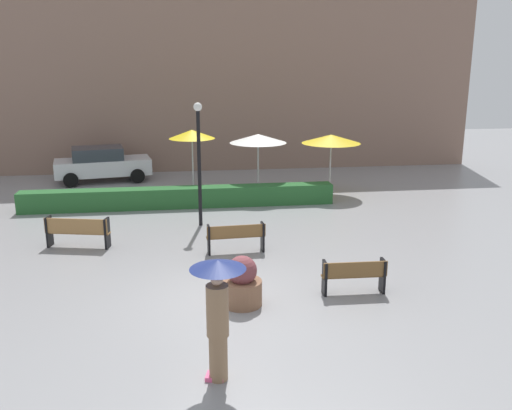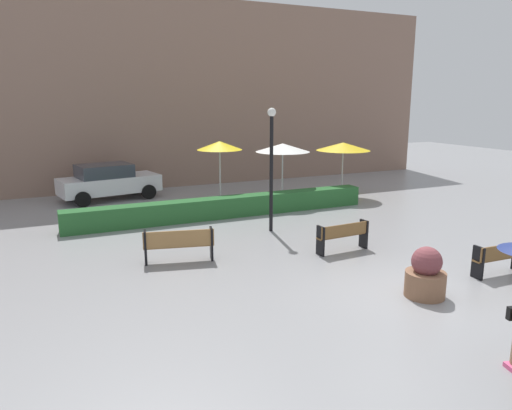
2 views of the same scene
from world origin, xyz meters
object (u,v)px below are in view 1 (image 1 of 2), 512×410
bench_mid_center (236,236)px  patio_umbrella_yellow_far (331,139)px  lamp_post (199,152)px  bench_far_left (77,230)px  planter_pot (242,284)px  patio_umbrella_white (258,139)px  pedestrian_with_umbrella (218,305)px  patio_umbrella_yellow (192,134)px  parked_car (102,164)px  bench_near_right (354,274)px

bench_mid_center → patio_umbrella_yellow_far: patio_umbrella_yellow_far is taller
patio_umbrella_yellow_far → lamp_post: bearing=-145.1°
bench_far_left → lamp_post: 4.52m
planter_pot → patio_umbrella_white: 10.60m
planter_pot → patio_umbrella_white: size_ratio=0.46×
bench_mid_center → pedestrian_with_umbrella: size_ratio=0.79×
patio_umbrella_yellow_far → patio_umbrella_white: bearing=177.7°
lamp_post → patio_umbrella_white: 4.66m
patio_umbrella_yellow → patio_umbrella_yellow_far: 5.62m
patio_umbrella_yellow_far → planter_pot: bearing=-115.2°
bench_far_left → patio_umbrella_white: 8.59m
patio_umbrella_yellow → bench_far_left: bearing=-119.5°
planter_pot → parked_car: (-4.86, 13.96, 0.32)m
bench_far_left → lamp_post: size_ratio=0.47×
bench_near_right → patio_umbrella_yellow_far: patio_umbrella_yellow_far is taller
pedestrian_with_umbrella → patio_umbrella_yellow_far: 14.19m
lamp_post → planter_pot: bearing=-83.8°
bench_near_right → pedestrian_with_umbrella: size_ratio=0.71×
patio_umbrella_yellow → patio_umbrella_yellow_far: size_ratio=1.08×
bench_far_left → patio_umbrella_yellow_far: bearing=31.5°
pedestrian_with_umbrella → patio_umbrella_yellow: bearing=90.3°
parked_car → patio_umbrella_white: bearing=-28.9°
pedestrian_with_umbrella → patio_umbrella_white: bearing=79.1°
bench_near_right → patio_umbrella_yellow: bearing=108.2°
bench_far_left → patio_umbrella_yellow_far: (9.12, 5.60, 1.74)m
patio_umbrella_yellow_far → bench_far_left: bearing=-148.5°
bench_near_right → parked_car: 15.65m
parked_car → planter_pot: bearing=-70.8°
patio_umbrella_yellow → pedestrian_with_umbrella: bearing=-89.7°
bench_near_right → patio_umbrella_yellow_far: (2.10, 9.91, 1.79)m
patio_umbrella_yellow_far → parked_car: size_ratio=0.55×
lamp_post → bench_mid_center: bearing=-72.7°
bench_far_left → planter_pot: bearing=-46.3°
patio_umbrella_yellow → bench_near_right: bearing=-71.8°
bench_far_left → pedestrian_with_umbrella: 8.33m
planter_pot → bench_near_right: bearing=5.3°
patio_umbrella_white → bench_near_right: bearing=-85.0°
bench_mid_center → bench_near_right: (2.46, -3.22, -0.03)m
parked_car → bench_mid_center: bearing=-64.2°
patio_umbrella_yellow → parked_car: bearing=142.4°
bench_mid_center → bench_far_left: size_ratio=0.89×
planter_pot → patio_umbrella_yellow_far: patio_umbrella_yellow_far is taller
bench_mid_center → patio_umbrella_white: size_ratio=0.67×
planter_pot → patio_umbrella_yellow: patio_umbrella_yellow is taller
lamp_post → patio_umbrella_yellow_far: (5.46, 3.81, -0.20)m
lamp_post → pedestrian_with_umbrella: bearing=-90.3°
bench_far_left → planter_pot: size_ratio=1.65×
pedestrian_with_umbrella → patio_umbrella_white: patio_umbrella_white is taller
pedestrian_with_umbrella → patio_umbrella_yellow_far: bearing=67.1°
pedestrian_with_umbrella → patio_umbrella_yellow: (-0.08, 13.72, 1.10)m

